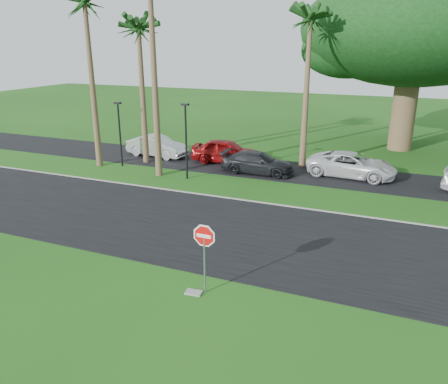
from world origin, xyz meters
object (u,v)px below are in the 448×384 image
object	(u,v)px
stop_sign_near	(204,245)
car_dark	(258,163)
car_silver	(157,146)
car_red	(226,151)
car_minivan	(352,165)

from	to	relation	value
stop_sign_near	car_dark	distance (m)	14.63
stop_sign_near	car_dark	bearing A→B (deg)	101.13
stop_sign_near	car_silver	distance (m)	19.23
car_red	car_minivan	bearing A→B (deg)	-96.83
car_dark	car_minivan	size ratio (longest dim) A/B	0.86
car_silver	car_red	world-z (taller)	car_red
car_silver	stop_sign_near	bearing A→B (deg)	-139.65
stop_sign_near	car_minivan	world-z (taller)	stop_sign_near
stop_sign_near	car_silver	world-z (taller)	stop_sign_near
car_silver	car_red	size ratio (longest dim) A/B	0.96
stop_sign_near	car_red	world-z (taller)	stop_sign_near
car_red	car_dark	distance (m)	3.31
stop_sign_near	car_minivan	distance (m)	16.09
car_silver	car_minivan	xyz separation A→B (m)	(13.98, 0.11, -0.01)
car_red	car_dark	world-z (taller)	car_red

